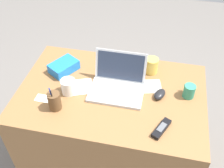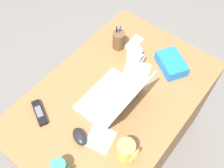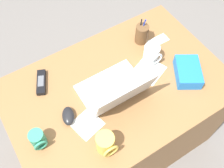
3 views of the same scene
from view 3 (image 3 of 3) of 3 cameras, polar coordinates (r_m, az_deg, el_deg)
name	(u,v)px [view 3 (image 3 of 3)]	position (r m, az deg, el deg)	size (l,w,h in m)	color
ground_plane	(116,137)	(2.06, 0.85, -11.40)	(6.00, 6.00, 0.00)	slate
desk	(117,117)	(1.73, 1.00, -7.04)	(1.18, 0.78, 0.73)	olive
laptop	(115,90)	(1.35, 0.73, -1.27)	(0.34, 0.28, 0.22)	silver
computer_mouse	(68,116)	(1.32, -9.42, -6.80)	(0.06, 0.10, 0.04)	black
coffee_mug_white	(152,54)	(1.49, 8.57, 6.47)	(0.09, 0.10, 0.10)	white
coffee_mug_tall	(38,139)	(1.28, -15.70, -11.38)	(0.07, 0.08, 0.09)	#338C6B
coffee_mug_spare	(106,143)	(1.21, -1.37, -12.70)	(0.09, 0.10, 0.11)	#E0BC4C
cordless_phone	(41,82)	(1.46, -15.01, 0.37)	(0.10, 0.16, 0.03)	black
pen_holder	(142,34)	(1.57, 6.44, 10.70)	(0.08, 0.08, 0.16)	brown
snack_bag	(188,72)	(1.48, 16.04, 2.54)	(0.13, 0.19, 0.07)	blue
paper_note_near_laptop	(158,41)	(1.63, 9.81, 9.17)	(0.13, 0.06, 0.00)	white
paper_note_left	(149,70)	(1.48, 7.93, 2.97)	(0.16, 0.15, 0.00)	white
paper_note_right	(87,124)	(1.31, -5.37, -8.60)	(0.13, 0.13, 0.00)	white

